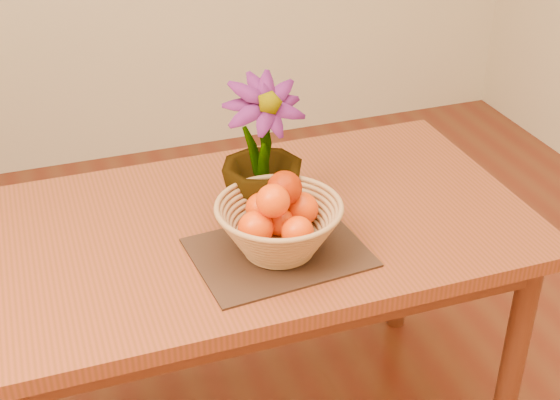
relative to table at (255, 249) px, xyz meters
name	(u,v)px	position (x,y,z in m)	size (l,w,h in m)	color
table	(255,249)	(0.00, 0.00, 0.00)	(1.40, 0.80, 0.75)	maroon
placemat	(279,252)	(0.01, -0.16, 0.09)	(0.40, 0.30, 0.01)	#331D12
wicker_basket	(279,230)	(0.01, -0.16, 0.15)	(0.30, 0.30, 0.12)	#A67145
orange_pile	(280,208)	(0.01, -0.15, 0.21)	(0.21, 0.20, 0.15)	#F93004
potted_plant	(262,152)	(0.03, 0.02, 0.27)	(0.21, 0.21, 0.37)	#204A15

